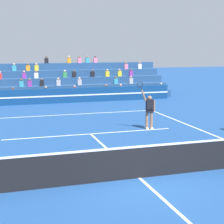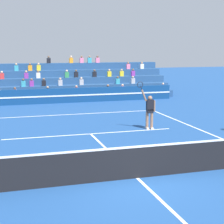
{
  "view_description": "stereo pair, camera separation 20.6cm",
  "coord_description": "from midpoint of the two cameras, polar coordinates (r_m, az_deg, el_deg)",
  "views": [
    {
      "loc": [
        -4.21,
        -10.59,
        4.1
      ],
      "look_at": [
        0.93,
        5.95,
        1.1
      ],
      "focal_mm": 60.0,
      "sensor_mm": 36.0,
      "label": 1
    },
    {
      "loc": [
        -4.01,
        -10.65,
        4.1
      ],
      "look_at": [
        0.93,
        5.95,
        1.1
      ],
      "focal_mm": 60.0,
      "sensor_mm": 36.0,
      "label": 2
    }
  ],
  "objects": [
    {
      "name": "tennis_player",
      "position": [
        18.92,
        5.37,
        0.31
      ],
      "size": [
        1.02,
        0.35,
        2.48
      ],
      "color": "#9E7051",
      "rests_on": "ground"
    },
    {
      "name": "bleacher_stand",
      "position": [
        31.73,
        -9.77,
        4.11
      ],
      "size": [
        19.51,
        4.75,
        3.38
      ],
      "color": "navy",
      "rests_on": "ground"
    },
    {
      "name": "court_lines",
      "position": [
        12.1,
        3.72,
        -9.99
      ],
      "size": [
        11.1,
        23.9,
        0.01
      ],
      "color": "white",
      "rests_on": "ground"
    },
    {
      "name": "tennis_net",
      "position": [
        11.93,
        3.75,
        -7.54
      ],
      "size": [
        12.0,
        0.1,
        1.1
      ],
      "color": "#2D6B38",
      "rests_on": "ground"
    },
    {
      "name": "tennis_ball",
      "position": [
        13.57,
        2.41,
        -7.62
      ],
      "size": [
        0.07,
        0.07,
        0.07
      ],
      "primitive_type": "sphere",
      "color": "#C6DB33",
      "rests_on": "ground"
    },
    {
      "name": "sponsor_banner_wall",
      "position": [
        28.04,
        -8.72,
        2.44
      ],
      "size": [
        18.0,
        0.26,
        1.1
      ],
      "color": "navy",
      "rests_on": "ground"
    },
    {
      "name": "ground_plane",
      "position": [
        12.1,
        3.72,
        -10.0
      ],
      "size": [
        120.0,
        120.0,
        0.0
      ],
      "primitive_type": "plane",
      "color": "navy"
    }
  ]
}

